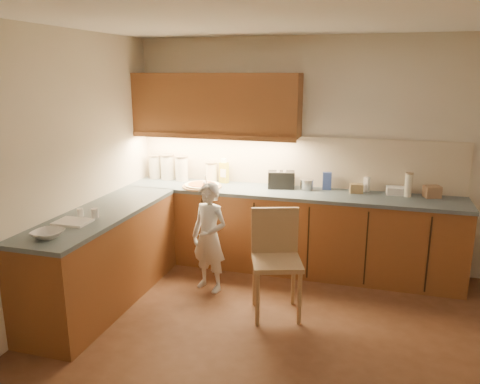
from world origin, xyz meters
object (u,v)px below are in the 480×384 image
(wooden_chair, at_px, (276,254))
(child, at_px, (209,237))
(pizza_on_board, at_px, (202,186))
(toaster, at_px, (281,180))
(oil_jug, at_px, (224,172))

(wooden_chair, bearing_deg, child, 142.82)
(pizza_on_board, height_order, child, child)
(pizza_on_board, xyz_separation_m, toaster, (0.88, 0.22, 0.08))
(wooden_chair, height_order, toaster, toaster)
(child, bearing_deg, oil_jug, 117.95)
(child, relative_size, wooden_chair, 1.16)
(child, xyz_separation_m, wooden_chair, (0.75, -0.25, 0.00))
(pizza_on_board, bearing_deg, toaster, 14.07)
(wooden_chair, distance_m, oil_jug, 1.58)
(toaster, bearing_deg, oil_jug, 162.83)
(child, distance_m, wooden_chair, 0.79)
(pizza_on_board, bearing_deg, wooden_chair, -40.38)
(toaster, bearing_deg, wooden_chair, -92.03)
(child, distance_m, oil_jug, 1.08)
(child, xyz_separation_m, toaster, (0.56, 0.88, 0.45))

